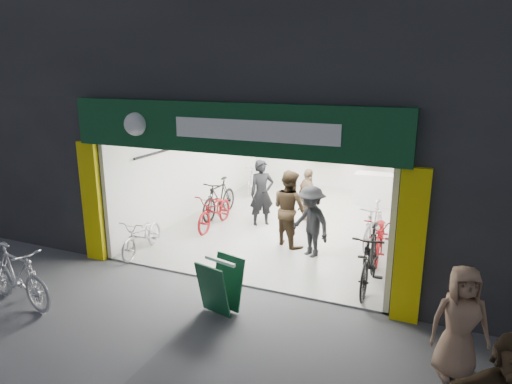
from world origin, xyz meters
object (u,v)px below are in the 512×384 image
Objects in this scene: parked_bike at (17,275)px; pedestrian_near at (460,323)px; sandwich_board at (220,285)px; bike_left_front at (142,235)px; bike_right_front at (370,258)px.

parked_bike is 1.15× the size of pedestrian_near.
parked_bike is 3.60m from sandwich_board.
parked_bike is at bearing -147.52° from sandwich_board.
bike_right_front reaches higher than bike_left_front.
bike_left_front is 0.81× the size of bike_right_front.
parked_bike is 1.96× the size of sandwich_board.
pedestrian_near is 3.72m from sandwich_board.
sandwich_board is (2.83, -1.63, 0.09)m from bike_left_front.
pedestrian_near is at bearing -73.01° from parked_bike.
pedestrian_near is 1.70× the size of sandwich_board.
pedestrian_near is (1.53, -2.15, 0.20)m from bike_right_front.
sandwich_board is (-2.17, -1.93, -0.08)m from bike_right_front.
bike_right_front is 2.65m from pedestrian_near.
parked_bike is (-5.58, -3.08, -0.05)m from bike_right_front.
bike_right_front is (5.00, 0.30, 0.18)m from bike_left_front.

